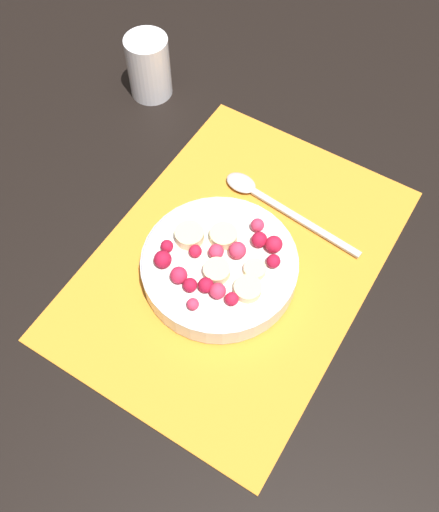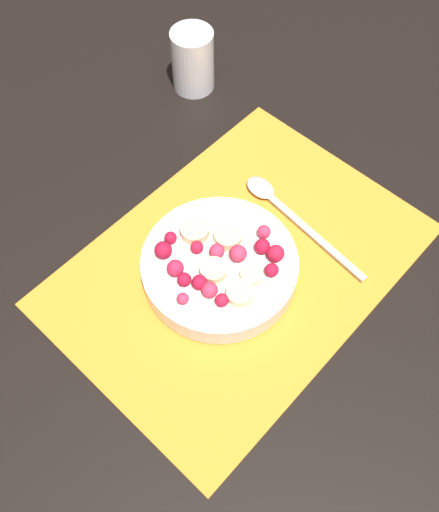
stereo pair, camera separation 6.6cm
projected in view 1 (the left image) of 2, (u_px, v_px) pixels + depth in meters
ground_plane at (236, 262)px, 0.71m from camera, size 3.00×3.00×0.00m
placemat at (236, 261)px, 0.71m from camera, size 0.45×0.32×0.01m
fruit_bowl at (219, 264)px, 0.68m from camera, size 0.19×0.19×0.05m
spoon at (264, 197)px, 0.75m from camera, size 0.04×0.21×0.01m
drinking_glass at (149, 67)px, 0.83m from camera, size 0.06×0.06×0.09m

